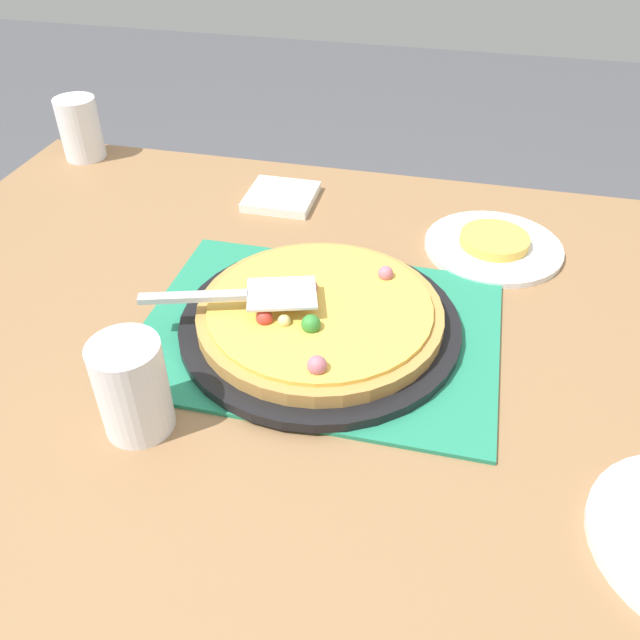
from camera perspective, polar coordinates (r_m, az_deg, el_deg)
The scene contains 11 objects.
ground_plane at distance 1.49m, azimuth -0.00°, elevation -23.88°, with size 8.00×8.00×0.00m, color #4C4C51.
dining_table at distance 0.96m, azimuth -0.00°, elevation -6.01°, with size 1.40×1.00×0.75m.
placemat at distance 0.89m, azimuth -0.00°, elevation -0.86°, with size 0.48×0.36×0.01m, color #237F5B.
pizza_pan at distance 0.88m, azimuth -0.00°, elevation -0.36°, with size 0.38×0.38×0.01m, color black.
pizza at distance 0.87m, azimuth -0.02°, elevation 0.64°, with size 0.33×0.33×0.04m.
plate_near_left at distance 1.09m, azimuth 14.94°, elevation 6.21°, with size 0.22×0.22×0.01m, color white.
served_slice_left at distance 1.09m, azimuth 15.05°, elevation 6.79°, with size 0.11×0.11×0.02m, color #EAB747.
cup_near at distance 0.75m, azimuth -16.14°, elevation -5.69°, with size 0.08×0.08×0.12m, color white.
cup_corner at distance 1.43m, azimuth -20.29°, elevation 15.47°, with size 0.08×0.08×0.12m, color white.
pizza_server at distance 0.85m, azimuth -6.60°, elevation 2.20°, with size 0.23×0.11×0.01m.
napkin_stack at distance 1.20m, azimuth -3.42°, elevation 10.74°, with size 0.12×0.12×0.02m, color white.
Camera 1 is at (-0.16, 0.67, 1.32)m, focal length 36.50 mm.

